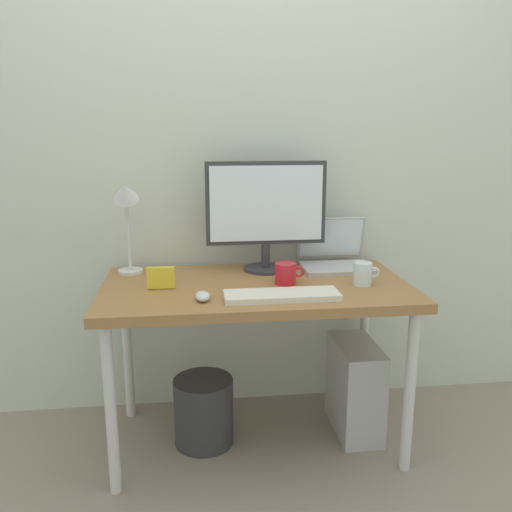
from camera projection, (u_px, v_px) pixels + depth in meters
name	position (u px, v px, depth m)	size (l,w,h in m)	color
ground_plane	(256.00, 439.00, 2.42)	(6.00, 6.00, 0.00)	gray
back_wall	(245.00, 141.00, 2.51)	(4.40, 0.04, 2.60)	silver
desk	(256.00, 299.00, 2.27)	(1.28, 0.69, 0.73)	olive
monitor	(266.00, 210.00, 2.40)	(0.54, 0.20, 0.49)	#333338
laptop	(334.00, 255.00, 2.51)	(0.32, 0.28, 0.22)	#B2B2B7
desk_lamp	(126.00, 206.00, 2.32)	(0.11, 0.16, 0.43)	silver
keyboard	(282.00, 295.00, 2.06)	(0.44, 0.14, 0.02)	silver
mouse	(203.00, 296.00, 2.03)	(0.06, 0.09, 0.03)	silver
coffee_mug	(286.00, 273.00, 2.24)	(0.12, 0.09, 0.09)	red
glass_cup	(363.00, 274.00, 2.22)	(0.11, 0.08, 0.10)	silver
photo_frame	(161.00, 278.00, 2.17)	(0.11, 0.02, 0.09)	yellow
computer_tower	(355.00, 388.00, 2.45)	(0.18, 0.36, 0.42)	#B2B2B7
wastebasket	(204.00, 411.00, 2.37)	(0.26, 0.26, 0.30)	#333338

